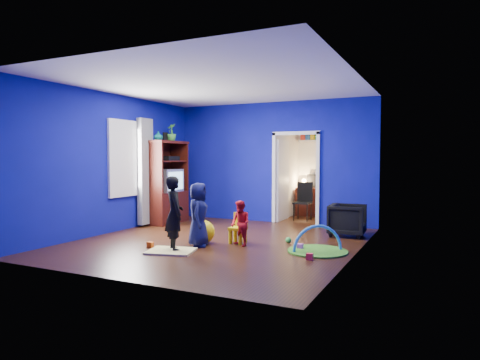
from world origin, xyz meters
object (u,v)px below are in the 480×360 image
at_px(crt_tv, 168,181).
at_px(hopper_ball, 203,232).
at_px(child_black, 174,214).
at_px(kid_chair, 238,230).
at_px(play_mat, 318,251).
at_px(study_desk, 313,202).
at_px(toddler_red, 240,223).
at_px(child_navy, 198,215).
at_px(armchair, 347,220).
at_px(tv_armoire, 166,182).
at_px(vase, 158,136).
at_px(folding_chair, 303,202).

distance_m(crt_tv, hopper_ball, 2.77).
relative_size(child_black, kid_chair, 2.51).
relative_size(play_mat, study_desk, 1.13).
xyz_separation_m(child_black, toddler_red, (0.83, 0.83, -0.23)).
bearing_deg(child_navy, armchair, -68.48).
bearing_deg(child_navy, tv_armoire, 23.32).
bearing_deg(vase, toddler_red, -26.07).
distance_m(child_navy, play_mat, 2.15).
relative_size(armchair, toddler_red, 0.88).
relative_size(child_black, hopper_ball, 2.95).
relative_size(vase, crt_tv, 0.31).
bearing_deg(armchair, study_desk, 25.75).
distance_m(tv_armoire, kid_chair, 3.06).
distance_m(toddler_red, hopper_ball, 0.74).
distance_m(armchair, study_desk, 3.00).
height_order(child_navy, study_desk, child_navy).
xyz_separation_m(toddler_red, study_desk, (0.07, 4.41, -0.03)).
xyz_separation_m(child_navy, tv_armoire, (-2.09, 1.99, 0.42)).
distance_m(armchair, play_mat, 1.71).
bearing_deg(study_desk, toddler_red, -90.85).
height_order(armchair, vase, vase).
bearing_deg(study_desk, tv_armoire, -135.48).
height_order(child_black, tv_armoire, tv_armoire).
xyz_separation_m(armchair, tv_armoire, (-4.26, -0.14, 0.66)).
bearing_deg(play_mat, crt_tv, 159.43).
bearing_deg(hopper_ball, child_black, -99.99).
distance_m(kid_chair, play_mat, 1.54).
bearing_deg(folding_chair, child_black, -101.88).
xyz_separation_m(crt_tv, hopper_ball, (2.00, -1.74, -0.81)).
height_order(play_mat, study_desk, study_desk).
bearing_deg(folding_chair, child_navy, -100.75).
bearing_deg(study_desk, hopper_ball, -99.71).
bearing_deg(child_black, armchair, -90.70).
height_order(child_black, child_navy, child_black).
xyz_separation_m(child_black, play_mat, (2.20, 0.94, -0.62)).
bearing_deg(crt_tv, tv_armoire, 180.00).
relative_size(armchair, crt_tv, 1.01).
height_order(tv_armoire, folding_chair, tv_armoire).
bearing_deg(vase, play_mat, -16.63).
bearing_deg(tv_armoire, play_mat, -20.39).
height_order(tv_armoire, play_mat, tv_armoire).
xyz_separation_m(toddler_red, tv_armoire, (-2.75, 1.64, 0.58)).
xyz_separation_m(armchair, play_mat, (-0.15, -1.67, -0.31)).
xyz_separation_m(child_navy, folding_chair, (0.72, 3.80, -0.10)).
distance_m(vase, folding_chair, 3.86).
bearing_deg(play_mat, child_navy, -167.06).
bearing_deg(play_mat, kid_chair, 176.82).
distance_m(child_navy, study_desk, 4.82).
xyz_separation_m(vase, study_desk, (2.81, 3.07, -1.69)).
bearing_deg(vase, tv_armoire, 90.00).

